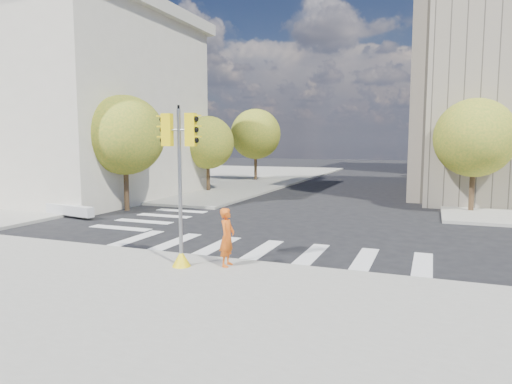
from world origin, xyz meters
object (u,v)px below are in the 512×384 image
photographer (227,237)px  planter_wall (53,208)px  traffic_signal (180,199)px  lamp_near (479,130)px  lamp_far (464,133)px

photographer → planter_wall: 14.18m
traffic_signal → planter_wall: 13.41m
lamp_near → photographer: 20.89m
lamp_near → photographer: (-8.18, -18.89, -3.55)m
lamp_near → traffic_signal: 21.74m
lamp_far → photographer: (-8.18, -32.89, -3.55)m
lamp_near → traffic_signal: (-9.45, -19.43, -2.40)m
lamp_far → traffic_signal: size_ratio=1.70×
lamp_far → planter_wall: (-21.00, -26.86, -4.18)m
traffic_signal → photographer: traffic_signal is taller
traffic_signal → photographer: bearing=19.6°
lamp_far → planter_wall: 34.35m
lamp_near → lamp_far: (0.00, 14.00, 0.00)m
lamp_near → traffic_signal: lamp_near is taller
lamp_near → planter_wall: lamp_near is taller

